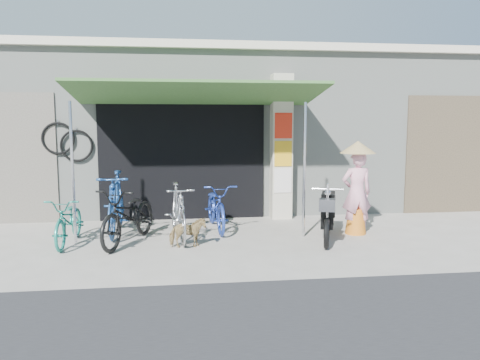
{
  "coord_description": "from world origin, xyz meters",
  "views": [
    {
      "loc": [
        -1.24,
        -7.15,
        2.01
      ],
      "look_at": [
        -0.2,
        1.0,
        1.0
      ],
      "focal_mm": 35.0,
      "sensor_mm": 36.0,
      "label": 1
    }
  ],
  "objects": [
    {
      "name": "ground",
      "position": [
        0.0,
        0.0,
        0.0
      ],
      "size": [
        80.0,
        80.0,
        0.0
      ],
      "primitive_type": "plane",
      "color": "#A29C93",
      "rests_on": "ground"
    },
    {
      "name": "bicycle_shop",
      "position": [
        -0.0,
        5.09,
        1.83
      ],
      "size": [
        12.3,
        5.3,
        3.66
      ],
      "color": "#A3A9A1",
      "rests_on": "ground"
    },
    {
      "name": "shop_pillar",
      "position": [
        0.85,
        2.45,
        1.5
      ],
      "size": [
        0.42,
        0.44,
        3.0
      ],
      "color": "beige",
      "rests_on": "ground"
    },
    {
      "name": "awning",
      "position": [
        -0.9,
        1.63,
        2.51
      ],
      "size": [
        4.6,
        1.88,
        2.72
      ],
      "color": "#345E2A",
      "rests_on": "ground"
    },
    {
      "name": "neighbour_right",
      "position": [
        5.0,
        2.59,
        1.3
      ],
      "size": [
        2.6,
        0.06,
        2.6
      ],
      "primitive_type": "cube",
      "color": "brown",
      "rests_on": "ground"
    },
    {
      "name": "bike_teal",
      "position": [
        -3.09,
        0.76,
        0.4
      ],
      "size": [
        0.58,
        1.53,
        0.8
      ],
      "primitive_type": "imported",
      "rotation": [
        0.0,
        0.0,
        -0.03
      ],
      "color": "#1C8270",
      "rests_on": "ground"
    },
    {
      "name": "bike_blue",
      "position": [
        -2.41,
        1.41,
        0.56
      ],
      "size": [
        0.53,
        1.88,
        1.13
      ],
      "primitive_type": "imported",
      "rotation": [
        0.0,
        0.0,
        0.0
      ],
      "color": "#1E498C",
      "rests_on": "ground"
    },
    {
      "name": "bike_black",
      "position": [
        -2.1,
        0.68,
        0.48
      ],
      "size": [
        1.23,
        1.93,
        0.96
      ],
      "primitive_type": "imported",
      "rotation": [
        0.0,
        0.0,
        -0.36
      ],
      "color": "black",
      "rests_on": "ground"
    },
    {
      "name": "bike_silver",
      "position": [
        -1.29,
        0.83,
        0.49
      ],
      "size": [
        0.68,
        1.67,
        0.98
      ],
      "primitive_type": "imported",
      "rotation": [
        0.0,
        0.0,
        0.14
      ],
      "color": "#ADAEB2",
      "rests_on": "ground"
    },
    {
      "name": "bike_navy",
      "position": [
        -0.58,
        1.5,
        0.45
      ],
      "size": [
        0.74,
        1.75,
        0.9
      ],
      "primitive_type": "imported",
      "rotation": [
        0.0,
        0.0,
        0.09
      ],
      "color": "#213A99",
      "rests_on": "ground"
    },
    {
      "name": "street_dog",
      "position": [
        -1.15,
        0.27,
        0.25
      ],
      "size": [
        0.6,
        0.3,
        0.49
      ],
      "primitive_type": "imported",
      "rotation": [
        0.0,
        0.0,
        1.64
      ],
      "color": "tan",
      "rests_on": "ground"
    },
    {
      "name": "moped",
      "position": [
        1.27,
        0.53,
        0.45
      ],
      "size": [
        0.75,
        1.68,
        0.98
      ],
      "rotation": [
        0.0,
        0.0,
        -0.33
      ],
      "color": "black",
      "rests_on": "ground"
    },
    {
      "name": "nun",
      "position": [
        1.91,
        0.86,
        0.84
      ],
      "size": [
        0.64,
        0.64,
        1.69
      ],
      "rotation": [
        0.0,
        0.0,
        3.12
      ],
      "color": "pink",
      "rests_on": "ground"
    }
  ]
}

